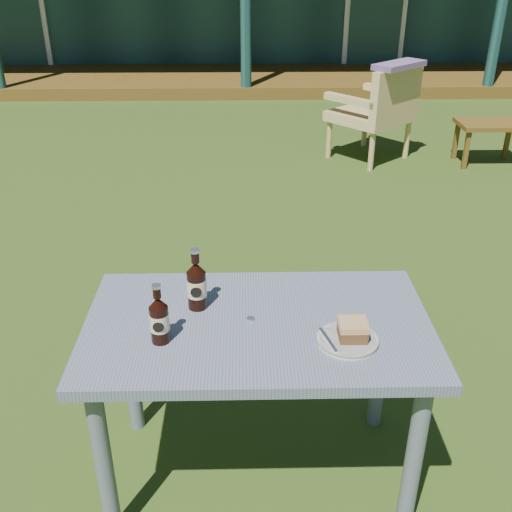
{
  "coord_description": "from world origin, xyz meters",
  "views": [
    {
      "loc": [
        -0.04,
        -3.32,
        1.89
      ],
      "look_at": [
        0.0,
        -1.3,
        0.82
      ],
      "focal_mm": 42.0,
      "sensor_mm": 36.0,
      "label": 1
    }
  ],
  "objects_px": {
    "plate": "(347,340)",
    "cake_slice": "(353,330)",
    "armchair_left": "(378,108)",
    "side_table": "(490,128)",
    "cafe_table": "(258,346)",
    "cola_bottle_far": "(159,319)",
    "cola_bottle_near": "(197,285)"
  },
  "relations": [
    {
      "from": "armchair_left",
      "to": "side_table",
      "type": "xyz_separation_m",
      "value": [
        1.03,
        -0.14,
        -0.16
      ]
    },
    {
      "from": "cake_slice",
      "to": "cafe_table",
      "type": "bearing_deg",
      "value": 159.05
    },
    {
      "from": "cake_slice",
      "to": "armchair_left",
      "type": "bearing_deg",
      "value": 76.98
    },
    {
      "from": "cafe_table",
      "to": "armchair_left",
      "type": "xyz_separation_m",
      "value": [
        1.22,
        3.84,
        -0.12
      ]
    },
    {
      "from": "cola_bottle_near",
      "to": "side_table",
      "type": "relative_size",
      "value": 0.39
    },
    {
      "from": "cafe_table",
      "to": "cola_bottle_near",
      "type": "height_order",
      "value": "cola_bottle_near"
    },
    {
      "from": "plate",
      "to": "cola_bottle_far",
      "type": "distance_m",
      "value": 0.62
    },
    {
      "from": "cafe_table",
      "to": "side_table",
      "type": "relative_size",
      "value": 2.0
    },
    {
      "from": "plate",
      "to": "cola_bottle_near",
      "type": "relative_size",
      "value": 0.88
    },
    {
      "from": "cafe_table",
      "to": "cake_slice",
      "type": "bearing_deg",
      "value": -20.95
    },
    {
      "from": "side_table",
      "to": "cola_bottle_near",
      "type": "bearing_deg",
      "value": -124.41
    },
    {
      "from": "plate",
      "to": "armchair_left",
      "type": "height_order",
      "value": "armchair_left"
    },
    {
      "from": "cafe_table",
      "to": "plate",
      "type": "relative_size",
      "value": 5.88
    },
    {
      "from": "plate",
      "to": "side_table",
      "type": "bearing_deg",
      "value": 62.82
    },
    {
      "from": "cola_bottle_far",
      "to": "cake_slice",
      "type": "bearing_deg",
      "value": -1.37
    },
    {
      "from": "cola_bottle_near",
      "to": "side_table",
      "type": "xyz_separation_m",
      "value": [
        2.47,
        3.61,
        -0.47
      ]
    },
    {
      "from": "cafe_table",
      "to": "armchair_left",
      "type": "distance_m",
      "value": 4.03
    },
    {
      "from": "cola_bottle_far",
      "to": "side_table",
      "type": "relative_size",
      "value": 0.36
    },
    {
      "from": "cola_bottle_near",
      "to": "side_table",
      "type": "bearing_deg",
      "value": 55.59
    },
    {
      "from": "side_table",
      "to": "cake_slice",
      "type": "bearing_deg",
      "value": -117.02
    },
    {
      "from": "cola_bottle_far",
      "to": "armchair_left",
      "type": "xyz_separation_m",
      "value": [
        1.54,
        3.95,
        -0.31
      ]
    },
    {
      "from": "cafe_table",
      "to": "cola_bottle_far",
      "type": "bearing_deg",
      "value": -162.35
    },
    {
      "from": "cake_slice",
      "to": "cola_bottle_far",
      "type": "height_order",
      "value": "cola_bottle_far"
    },
    {
      "from": "cola_bottle_near",
      "to": "armchair_left",
      "type": "bearing_deg",
      "value": 69.01
    },
    {
      "from": "plate",
      "to": "cake_slice",
      "type": "bearing_deg",
      "value": 13.53
    },
    {
      "from": "cola_bottle_near",
      "to": "cola_bottle_far",
      "type": "relative_size",
      "value": 1.09
    },
    {
      "from": "cola_bottle_far",
      "to": "side_table",
      "type": "height_order",
      "value": "cola_bottle_far"
    },
    {
      "from": "cafe_table",
      "to": "cola_bottle_near",
      "type": "relative_size",
      "value": 5.15
    },
    {
      "from": "plate",
      "to": "armchair_left",
      "type": "xyz_separation_m",
      "value": [
        0.93,
        3.96,
        -0.23
      ]
    },
    {
      "from": "cake_slice",
      "to": "side_table",
      "type": "relative_size",
      "value": 0.15
    },
    {
      "from": "cake_slice",
      "to": "cola_bottle_near",
      "type": "height_order",
      "value": "cola_bottle_near"
    },
    {
      "from": "cake_slice",
      "to": "side_table",
      "type": "distance_m",
      "value": 4.31
    }
  ]
}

